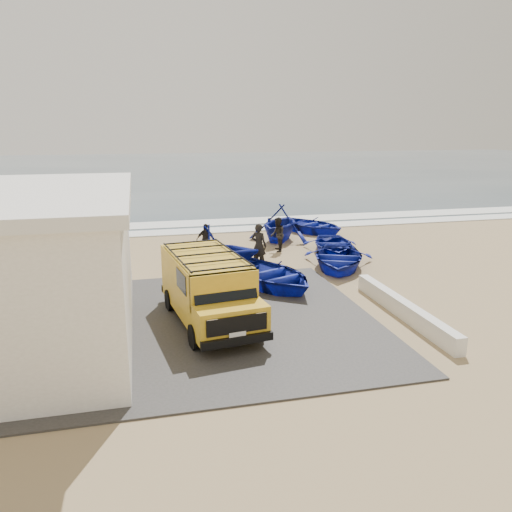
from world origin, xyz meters
TOP-DOWN VIEW (x-y plane):
  - ground at (0.00, 0.00)m, footprint 160.00×160.00m
  - slab at (-2.00, -2.00)m, footprint 12.00×10.00m
  - ocean at (0.00, 56.00)m, footprint 180.00×88.00m
  - surf_line at (0.00, 12.00)m, footprint 180.00×1.60m
  - surf_wash at (0.00, 14.50)m, footprint 180.00×2.20m
  - parapet at (5.00, -3.00)m, footprint 0.35×6.00m
  - van at (-1.14, -1.95)m, footprint 2.68×5.32m
  - boat_near_left at (1.60, 1.10)m, footprint 4.75×5.47m
  - boat_near_right at (5.18, 2.88)m, footprint 4.57×5.22m
  - boat_mid_left at (-0.14, 3.56)m, footprint 4.74×4.45m
  - boat_mid_right at (5.98, 5.44)m, footprint 3.58×4.36m
  - boat_far_left at (4.19, 8.58)m, footprint 4.73×4.88m
  - boat_far_right at (6.61, 10.27)m, footprint 4.69×5.07m
  - fisherman_front at (1.88, 3.81)m, footprint 0.83×0.82m
  - fisherman_middle at (3.45, 6.37)m, footprint 0.78×0.92m
  - fisherman_back at (-0.09, 6.41)m, footprint 0.94×0.51m

SIDE VIEW (x-z plane):
  - ground at x=0.00m, z-range 0.00..0.00m
  - ocean at x=0.00m, z-range 0.00..0.01m
  - surf_wash at x=0.00m, z-range 0.00..0.04m
  - slab at x=-2.00m, z-range 0.00..0.05m
  - surf_line at x=0.00m, z-range 0.00..0.06m
  - parapet at x=5.00m, z-range 0.00..0.55m
  - boat_mid_right at x=5.98m, z-range 0.00..0.79m
  - boat_far_right at x=6.61m, z-range 0.00..0.86m
  - boat_near_right at x=5.18m, z-range 0.00..0.90m
  - boat_near_left at x=1.60m, z-range 0.00..0.95m
  - fisherman_back at x=-0.09m, z-range 0.00..1.53m
  - fisherman_middle at x=3.45m, z-range 0.00..1.68m
  - fisherman_front at x=1.88m, z-range 0.00..1.94m
  - boat_far_left at x=4.19m, z-range 0.00..1.96m
  - boat_mid_left at x=-0.14m, z-range 0.00..2.00m
  - van at x=-1.14m, z-range 0.08..2.26m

